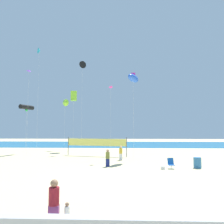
# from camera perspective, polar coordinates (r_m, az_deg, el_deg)

# --- Properties ---
(ground_plane) EXTENTS (120.00, 120.00, 0.00)m
(ground_plane) POSITION_cam_1_polar(r_m,az_deg,el_deg) (16.84, -2.24, -16.10)
(ground_plane) COLOR beige
(ocean_band) EXTENTS (120.00, 20.00, 0.01)m
(ocean_band) POSITION_cam_1_polar(r_m,az_deg,el_deg) (49.89, 0.80, -8.33)
(ocean_band) COLOR #1E6B99
(ocean_band) RESTS_ON ground
(mother_figure) EXTENTS (0.37, 0.37, 1.62)m
(mother_figure) POSITION_cam_1_polar(r_m,az_deg,el_deg) (8.62, -14.81, -21.44)
(mother_figure) COLOR #7A3872
(mother_figure) RESTS_ON ground
(toddler_figure) EXTENTS (0.19, 0.19, 0.83)m
(toddler_figure) POSITION_cam_1_polar(r_m,az_deg,el_deg) (8.65, -11.56, -24.37)
(toddler_figure) COLOR #99B28C
(toddler_figure) RESTS_ON ground
(beachgoer_olive_shirt) EXTENTS (0.36, 0.36, 1.57)m
(beachgoer_olive_shirt) POSITION_cam_1_polar(r_m,az_deg,el_deg) (20.44, -1.13, -11.64)
(beachgoer_olive_shirt) COLOR navy
(beachgoer_olive_shirt) RESTS_ON ground
(beachgoer_mustard_shirt) EXTENTS (0.36, 0.36, 1.58)m
(beachgoer_mustard_shirt) POSITION_cam_1_polar(r_m,az_deg,el_deg) (24.61, 2.28, -10.40)
(beachgoer_mustard_shirt) COLOR white
(beachgoer_mustard_shirt) RESTS_ON ground
(folding_beach_chair) EXTENTS (0.52, 0.65, 0.89)m
(folding_beach_chair) POSITION_cam_1_polar(r_m,az_deg,el_deg) (20.24, 15.00, -12.63)
(folding_beach_chair) COLOR #1959B2
(folding_beach_chair) RESTS_ON ground
(trash_barrel) EXTENTS (0.66, 0.66, 0.92)m
(trash_barrel) POSITION_cam_1_polar(r_m,az_deg,el_deg) (21.17, 21.23, -12.12)
(trash_barrel) COLOR teal
(trash_barrel) RESTS_ON ground
(volleyball_net) EXTENTS (7.66, 1.81, 2.40)m
(volleyball_net) POSITION_cam_1_polar(r_m,az_deg,el_deg) (28.18, -4.07, -8.02)
(volleyball_net) COLOR #4C4C51
(volleyball_net) RESTS_ON ground
(beach_handbag) EXTENTS (0.32, 0.16, 0.25)m
(beach_handbag) POSITION_cam_1_polar(r_m,az_deg,el_deg) (19.72, 13.01, -13.89)
(beach_handbag) COLOR white
(beach_handbag) RESTS_ON ground
(kite_lime_delta) EXTENTS (1.25, 0.82, 8.39)m
(kite_lime_delta) POSITION_cam_1_polar(r_m,az_deg,el_deg) (37.51, -12.06, 2.40)
(kite_lime_delta) COLOR silver
(kite_lime_delta) RESTS_ON ground
(kite_magenta_diamond) EXTENTS (0.48, 0.48, 8.22)m
(kite_magenta_diamond) POSITION_cam_1_polar(r_m,az_deg,el_deg) (24.63, -0.35, 5.68)
(kite_magenta_diamond) COLOR silver
(kite_magenta_diamond) RESTS_ON ground
(kite_cyan_delta) EXTENTS (0.84, 0.99, 16.68)m
(kite_cyan_delta) POSITION_cam_1_polar(r_m,az_deg,el_deg) (39.26, -18.34, 14.72)
(kite_cyan_delta) COLOR silver
(kite_cyan_delta) RESTS_ON ground
(kite_black_tube) EXTENTS (1.38, 2.45, 6.79)m
(kite_black_tube) POSITION_cam_1_polar(r_m,az_deg,el_deg) (33.34, -21.23, 1.12)
(kite_black_tube) COLOR silver
(kite_black_tube) RESTS_ON ground
(kite_blue_inflatable) EXTENTS (1.74, 2.47, 9.76)m
(kite_blue_inflatable) POSITION_cam_1_polar(r_m,az_deg,el_deg) (25.24, 5.52, 8.68)
(kite_blue_inflatable) COLOR silver
(kite_blue_inflatable) RESTS_ON ground
(kite_lime_box) EXTENTS (1.14, 1.14, 9.37)m
(kite_lime_box) POSITION_cam_1_polar(r_m,az_deg,el_deg) (35.46, -9.90, 4.08)
(kite_lime_box) COLOR silver
(kite_lime_box) RESTS_ON ground
(kite_black_delta) EXTENTS (1.13, 0.91, 13.73)m
(kite_black_delta) POSITION_cam_1_polar(r_m,az_deg,el_deg) (34.64, -7.71, 11.94)
(kite_black_delta) COLOR silver
(kite_black_delta) RESTS_ON ground
(kite_violet_diamond) EXTENTS (0.70, 0.70, 11.38)m
(kite_violet_diamond) POSITION_cam_1_polar(r_m,az_deg,el_deg) (31.82, -20.68, 9.53)
(kite_violet_diamond) COLOR silver
(kite_violet_diamond) RESTS_ON ground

